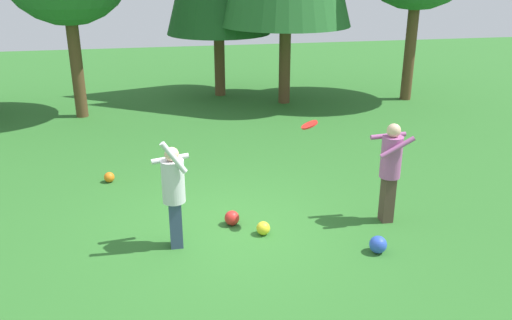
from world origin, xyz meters
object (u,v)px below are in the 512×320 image
object	(u,v)px
ball_yellow	(263,228)
ball_red	(232,218)
person_thrower	(174,189)
ball_blue	(378,245)
frisbee	(309,125)
person_catcher	(391,165)
ball_orange	(109,177)

from	to	relation	value
ball_yellow	ball_red	bearing A→B (deg)	136.07
person_thrower	ball_blue	size ratio (longest dim) A/B	6.67
ball_yellow	ball_blue	world-z (taller)	ball_blue
frisbee	person_thrower	bearing A→B (deg)	-173.72
person_thrower	ball_blue	xyz separation A→B (m)	(2.96, -0.78, -0.82)
person_catcher	ball_red	distance (m)	2.75
ball_orange	ball_yellow	bearing A→B (deg)	-46.37
ball_yellow	ball_red	world-z (taller)	ball_red
person_catcher	ball_blue	bearing A→B (deg)	62.35
ball_blue	ball_orange	xyz separation A→B (m)	(-4.15, 3.57, -0.03)
person_thrower	ball_yellow	bearing A→B (deg)	-2.24
person_thrower	ball_blue	world-z (taller)	person_thrower
person_thrower	ball_orange	bearing A→B (deg)	106.71
ball_yellow	ball_blue	size ratio (longest dim) A/B	0.83
person_catcher	frisbee	xyz separation A→B (m)	(-1.38, 0.05, 0.74)
frisbee	ball_blue	xyz separation A→B (m)	(0.83, -1.01, -1.62)
person_catcher	ball_yellow	xyz separation A→B (m)	(-2.13, -0.08, -0.91)
frisbee	ball_red	xyz separation A→B (m)	(-1.19, 0.29, -1.63)
person_thrower	ball_orange	size ratio (longest dim) A/B	8.67
ball_yellow	person_thrower	bearing A→B (deg)	-175.96
person_catcher	ball_orange	distance (m)	5.45
ball_blue	ball_red	distance (m)	2.41
ball_blue	ball_red	size ratio (longest dim) A/B	1.07
person_catcher	ball_orange	size ratio (longest dim) A/B	8.34
person_thrower	person_catcher	world-z (taller)	person_thrower
ball_red	ball_yellow	bearing A→B (deg)	-43.93
person_thrower	person_catcher	size ratio (longest dim) A/B	1.04
person_thrower	ball_red	bearing A→B (deg)	22.87
ball_blue	ball_orange	size ratio (longest dim) A/B	1.30
person_thrower	person_catcher	distance (m)	3.52
person_thrower	person_catcher	xyz separation A→B (m)	(3.51, 0.18, 0.06)
person_catcher	ball_blue	world-z (taller)	person_catcher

